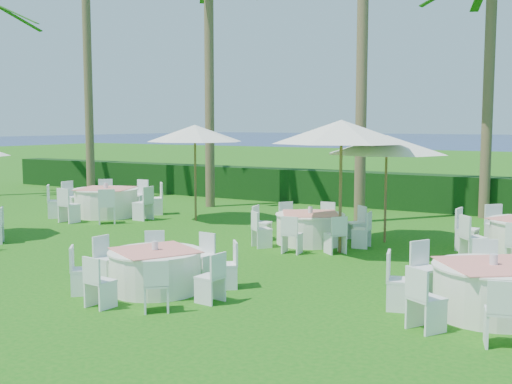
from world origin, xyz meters
TOP-DOWN VIEW (x-y plane):
  - ground at (0.00, 0.00)m, footprint 120.00×120.00m
  - hedge at (0.00, 12.00)m, footprint 34.00×1.00m
  - banquet_table_b at (0.97, -0.53)m, footprint 2.84×2.84m
  - banquet_table_c at (6.25, 0.89)m, footprint 3.11×3.11m
  - banquet_table_d at (-6.10, 5.68)m, footprint 3.48×3.48m
  - banquet_table_e at (1.36, 4.78)m, footprint 2.92×2.92m
  - umbrella_b at (2.41, 4.13)m, footprint 3.18×3.18m
  - umbrella_c at (-3.18, 6.37)m, footprint 2.81×2.81m
  - umbrella_d at (2.86, 5.84)m, footprint 2.94×2.94m
  - palm_a at (-10.04, 8.99)m, footprint 4.31×4.33m
  - palm_b at (-4.63, 9.23)m, footprint 4.38×4.23m
  - palm_d at (4.09, 11.30)m, footprint 4.41×4.10m

SIDE VIEW (x-z plane):
  - ground at x=0.00m, z-range 0.00..0.00m
  - banquet_table_b at x=0.97m, z-range -0.06..0.81m
  - banquet_table_e at x=1.36m, z-range -0.06..0.83m
  - banquet_table_c at x=6.25m, z-range -0.06..0.89m
  - banquet_table_d at x=-6.10m, z-range -0.06..0.98m
  - hedge at x=0.00m, z-range 0.00..1.20m
  - umbrella_d at x=2.86m, z-range 1.07..3.67m
  - umbrella_c at x=-3.18m, z-range 1.17..4.00m
  - umbrella_b at x=2.41m, z-range 1.22..4.17m
  - palm_d at x=4.09m, z-range 0.44..7.97m
  - palm_b at x=-4.63m, z-range 0.45..8.72m
  - palm_a at x=-10.04m, z-range 0.48..11.76m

